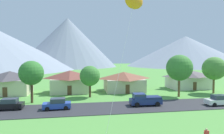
# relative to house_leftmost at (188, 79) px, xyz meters

# --- Properties ---
(road_strip) EXTENTS (160.00, 7.61, 0.08)m
(road_strip) POSITION_rel_house_leftmost_xyz_m (-22.48, -15.66, -2.43)
(road_strip) COLOR #2D2D33
(road_strip) RESTS_ON ground
(mountain_far_west_ridge) EXTENTS (93.65, 93.65, 23.88)m
(mountain_far_west_ridge) POSITION_rel_house_leftmost_xyz_m (57.47, 102.54, 9.47)
(mountain_far_west_ridge) COLOR gray
(mountain_far_west_ridge) RESTS_ON ground
(mountain_east_ridge) EXTENTS (73.36, 73.36, 36.68)m
(mountain_east_ridge) POSITION_rel_house_leftmost_xyz_m (-35.19, 109.06, 15.87)
(mountain_east_ridge) COLOR gray
(mountain_east_ridge) RESTS_ON ground
(house_leftmost) EXTENTS (10.21, 6.90, 4.77)m
(house_leftmost) POSITION_rel_house_leftmost_xyz_m (0.00, 0.00, 0.00)
(house_leftmost) COLOR beige
(house_leftmost) RESTS_ON ground
(house_left_center) EXTENTS (8.71, 6.95, 4.97)m
(house_left_center) POSITION_rel_house_leftmost_xyz_m (-29.31, -0.76, 0.10)
(house_left_center) COLOR beige
(house_left_center) RESTS_ON ground
(house_right_center) EXTENTS (8.89, 6.83, 5.00)m
(house_right_center) POSITION_rel_house_leftmost_xyz_m (-41.95, -0.93, 0.12)
(house_right_center) COLOR beige
(house_right_center) RESTS_ON ground
(house_rightmost) EXTENTS (9.42, 7.83, 4.50)m
(house_rightmost) POSITION_rel_house_leftmost_xyz_m (-16.89, -1.04, -0.14)
(house_rightmost) COLOR beige
(house_rightmost) RESTS_ON ground
(tree_near_left) EXTENTS (5.05, 5.05, 8.04)m
(tree_near_left) POSITION_rel_house_leftmost_xyz_m (1.98, -7.24, 3.03)
(tree_near_left) COLOR brown
(tree_near_left) RESTS_ON ground
(tree_left_of_center) EXTENTS (5.25, 5.25, 8.50)m
(tree_left_of_center) POSITION_rel_house_leftmost_xyz_m (-7.38, -9.35, 3.39)
(tree_left_of_center) COLOR brown
(tree_left_of_center) RESTS_ON ground
(tree_center) EXTENTS (4.04, 4.04, 6.31)m
(tree_center) POSITION_rel_house_leftmost_xyz_m (-25.18, -6.91, 1.79)
(tree_center) COLOR #4C3823
(tree_center) RESTS_ON ground
(tree_right_of_center) EXTENTS (4.26, 4.26, 7.43)m
(tree_right_of_center) POSITION_rel_house_leftmost_xyz_m (-35.53, -10.04, 2.79)
(tree_right_of_center) COLOR #4C3823
(tree_right_of_center) RESTS_ON ground
(parked_car_black_west_end) EXTENTS (4.24, 2.15, 1.68)m
(parked_car_black_west_end) POSITION_rel_house_leftmost_xyz_m (-37.95, -14.26, -1.60)
(parked_car_black_west_end) COLOR black
(parked_car_black_west_end) RESTS_ON road_strip
(parked_car_blue_mid_west) EXTENTS (4.28, 2.24, 1.68)m
(parked_car_blue_mid_west) POSITION_rel_house_leftmost_xyz_m (-30.70, -15.31, -1.60)
(parked_car_blue_mid_west) COLOR #2847A8
(parked_car_blue_mid_west) RESTS_ON road_strip
(parked_car_white_mid_east) EXTENTS (4.22, 2.12, 1.68)m
(parked_car_white_mid_east) POSITION_rel_house_leftmost_xyz_m (-4.39, -17.15, -1.60)
(parked_car_white_mid_east) COLOR white
(parked_car_white_mid_east) RESTS_ON road_strip
(pickup_truck_navy_west_side) EXTENTS (5.25, 2.43, 1.99)m
(pickup_truck_navy_west_side) POSITION_rel_house_leftmost_xyz_m (-16.62, -15.27, -1.41)
(pickup_truck_navy_west_side) COLOR navy
(pickup_truck_navy_west_side) RESTS_ON road_strip
(kite_flyer_with_kite) EXTENTS (5.53, 6.41, 14.91)m
(kite_flyer_with_kite) POSITION_rel_house_leftmost_xyz_m (-21.71, -26.20, 11.24)
(kite_flyer_with_kite) COLOR #70604C
(kite_flyer_with_kite) RESTS_ON ground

